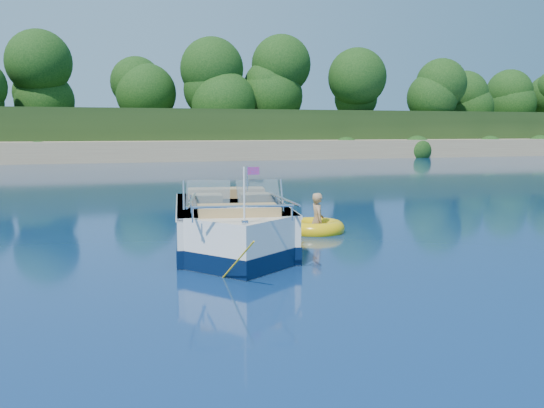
% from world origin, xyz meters
% --- Properties ---
extents(ground, '(160.00, 160.00, 0.00)m').
position_xyz_m(ground, '(0.00, 0.00, 0.00)').
color(ground, '#0A2349').
rests_on(ground, ground).
extents(shoreline, '(170.00, 59.00, 6.00)m').
position_xyz_m(shoreline, '(0.00, 63.77, 0.98)').
color(shoreline, '#A3825F').
rests_on(shoreline, ground).
extents(treeline, '(150.00, 7.12, 8.19)m').
position_xyz_m(treeline, '(0.04, 41.01, 5.55)').
color(treeline, black).
rests_on(treeline, ground).
extents(motorboat, '(2.81, 6.06, 2.03)m').
position_xyz_m(motorboat, '(-2.00, 1.22, 0.39)').
color(motorboat, white).
rests_on(motorboat, ground).
extents(tow_tube, '(1.57, 1.57, 0.37)m').
position_xyz_m(tow_tube, '(0.34, 2.66, 0.10)').
color(tow_tube, yellow).
rests_on(tow_tube, ground).
extents(boy, '(0.39, 0.74, 1.41)m').
position_xyz_m(boy, '(0.39, 2.63, 0.00)').
color(boy, tan).
rests_on(boy, ground).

